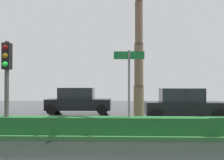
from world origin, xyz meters
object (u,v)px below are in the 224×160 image
object	(u,v)px
traffic_signal_median_left	(7,70)
car_in_traffic_second	(183,104)
car_in_traffic_leading	(78,101)
street_name_sign	(129,80)

from	to	relation	value
traffic_signal_median_left	car_in_traffic_second	distance (m)	9.65
car_in_traffic_leading	car_in_traffic_second	distance (m)	7.05
traffic_signal_median_left	car_in_traffic_second	world-z (taller)	traffic_signal_median_left
car_in_traffic_leading	car_in_traffic_second	xyz separation A→B (m)	(6.38, -3.00, 0.00)
traffic_signal_median_left	street_name_sign	bearing A→B (deg)	0.75
traffic_signal_median_left	street_name_sign	xyz separation A→B (m)	(4.44, 0.06, -0.38)
car_in_traffic_leading	traffic_signal_median_left	bearing A→B (deg)	-97.80
street_name_sign	car_in_traffic_leading	size ratio (longest dim) A/B	0.70
street_name_sign	car_in_traffic_second	bearing A→B (deg)	61.09
street_name_sign	car_in_traffic_leading	world-z (taller)	street_name_sign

